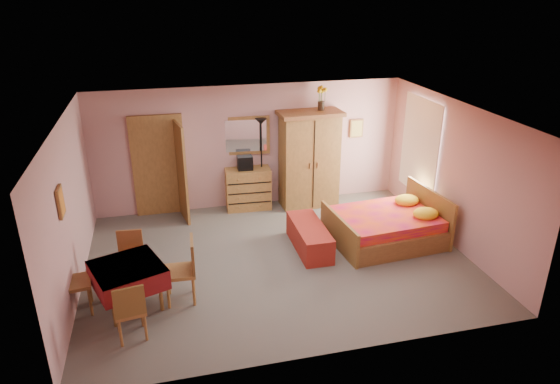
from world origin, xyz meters
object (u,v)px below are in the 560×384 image
object	(u,v)px
bench	(309,237)
chair_north	(130,260)
sunflower_vase	(321,98)
dining_table	(129,286)
chest_of_drawers	(248,189)
bed	(385,219)
chair_west	(74,282)
floor_lamp	(262,163)
chair_east	(180,271)
wall_mirror	(245,136)
stereo	(245,163)
chair_south	(130,309)
wardrobe	(309,159)

from	to	relation	value
bench	chair_north	world-z (taller)	chair_north
sunflower_vase	dining_table	world-z (taller)	sunflower_vase
chest_of_drawers	sunflower_vase	xyz separation A→B (m)	(1.55, -0.06, 1.87)
bed	chair_west	world-z (taller)	chair_west
chair_west	floor_lamp	bearing A→B (deg)	125.42
floor_lamp	chair_east	xyz separation A→B (m)	(-1.92, -3.16, -0.46)
floor_lamp	chair_north	distance (m)	3.70
bench	chair_east	xyz separation A→B (m)	(-2.35, -1.07, 0.27)
wall_mirror	floor_lamp	distance (m)	0.68
wall_mirror	stereo	distance (m)	0.56
bed	bench	xyz separation A→B (m)	(-1.44, 0.05, -0.22)
wall_mirror	chair_south	bearing A→B (deg)	-115.11
bench	wardrobe	bearing A→B (deg)	73.73
stereo	dining_table	xyz separation A→B (m)	(-2.29, -3.08, -0.68)
chest_of_drawers	bench	size ratio (longest dim) A/B	0.68
bed	chair_south	size ratio (longest dim) A/B	2.22
floor_lamp	dining_table	world-z (taller)	floor_lamp
chest_of_drawers	stereo	distance (m)	0.59
chest_of_drawers	floor_lamp	bearing A→B (deg)	15.65
bed	chair_south	distance (m)	4.82
wall_mirror	chair_west	size ratio (longest dim) A/B	1.04
bench	stereo	bearing A→B (deg)	111.69
wall_mirror	bench	distance (m)	2.70
bench	dining_table	size ratio (longest dim) A/B	1.46
wall_mirror	chair_north	xyz separation A→B (m)	(-2.34, -2.67, -1.11)
chest_of_drawers	bed	xyz separation A→B (m)	(2.19, -2.08, 0.01)
wall_mirror	chair_north	world-z (taller)	wall_mirror
wardrobe	chair_south	world-z (taller)	wardrobe
wall_mirror	stereo	bearing A→B (deg)	-99.43
bench	chair_west	bearing A→B (deg)	-165.42
wall_mirror	chest_of_drawers	bearing A→B (deg)	-85.17
bench	chair_south	world-z (taller)	chair_south
wall_mirror	dining_table	world-z (taller)	wall_mirror
bench	chair_west	size ratio (longest dim) A/B	1.39
bed	chair_north	world-z (taller)	bed
wall_mirror	sunflower_vase	xyz separation A→B (m)	(1.55, -0.27, 0.76)
floor_lamp	chair_north	world-z (taller)	floor_lamp
bed	chest_of_drawers	bearing A→B (deg)	131.69
floor_lamp	chair_west	size ratio (longest dim) A/B	1.94
sunflower_vase	chair_west	bearing A→B (deg)	-147.45
floor_lamp	chair_south	size ratio (longest dim) A/B	2.18
wardrobe	chair_north	distance (m)	4.37
bed	chair_west	bearing A→B (deg)	-174.63
stereo	wardrobe	bearing A→B (deg)	-4.82
dining_table	stereo	bearing A→B (deg)	53.35
stereo	dining_table	size ratio (longest dim) A/B	0.33
chair_north	wardrobe	bearing A→B (deg)	-142.69
dining_table	chair_west	size ratio (longest dim) A/B	0.95
wall_mirror	chair_east	world-z (taller)	wall_mirror
chest_of_drawers	sunflower_vase	distance (m)	2.43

